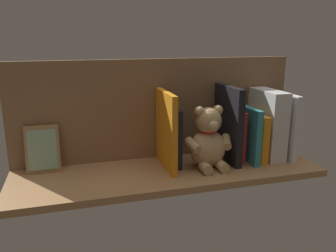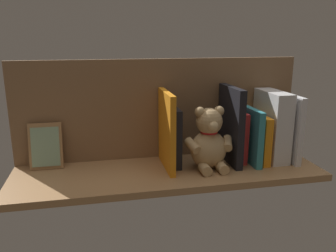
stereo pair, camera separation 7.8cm
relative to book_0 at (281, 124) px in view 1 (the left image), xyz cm
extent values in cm
cube|color=#A87A4C|center=(43.51, 2.38, -12.79)|extent=(101.01, 31.15, 2.20)
cube|color=olive|center=(43.51, -10.94, 5.97)|extent=(101.01, 1.50, 35.32)
cube|color=silver|center=(0.00, 0.00, 0.00)|extent=(2.02, 19.59, 23.38)
cube|color=silver|center=(5.21, -0.76, 0.48)|extent=(6.42, 17.86, 24.35)
cube|color=orange|center=(10.74, -0.75, -3.40)|extent=(2.67, 18.08, 16.58)
cube|color=teal|center=(14.15, -0.14, -2.11)|extent=(2.17, 19.30, 19.15)
cube|color=red|center=(17.47, -2.47, -2.85)|extent=(2.65, 14.65, 17.69)
cube|color=black|center=(20.91, -0.41, 1.53)|extent=(2.39, 18.76, 26.44)
ellipsoid|color=tan|center=(30.05, 3.64, -5.33)|extent=(12.29, 11.04, 12.72)
sphere|color=tan|center=(30.05, 3.64, 4.30)|extent=(8.74, 8.74, 8.74)
sphere|color=tan|center=(26.77, 3.58, 7.58)|extent=(3.38, 3.38, 3.38)
sphere|color=tan|center=(33.33, 3.70, 7.58)|extent=(3.38, 3.38, 3.38)
sphere|color=#DBB77F|center=(29.98, 7.36, 3.65)|extent=(3.38, 3.38, 3.38)
cylinder|color=tan|center=(23.98, 5.11, -3.11)|extent=(4.84, 6.88, 4.70)
cylinder|color=tan|center=(36.06, 5.35, -3.11)|extent=(5.03, 6.90, 4.70)
cylinder|color=tan|center=(27.08, 8.99, -10.00)|extent=(3.47, 4.83, 3.38)
cylinder|color=tan|center=(32.80, 9.10, -10.00)|extent=(3.47, 4.83, 3.38)
torus|color=red|center=(30.05, 3.64, 0.83)|extent=(5.91, 5.91, 0.99)
cube|color=black|center=(40.53, -2.55, -1.78)|extent=(2.66, 14.48, 19.82)
cube|color=orange|center=(43.78, 0.17, 1.12)|extent=(1.85, 19.92, 25.63)
cube|color=#A87A4C|center=(82.92, -7.28, -4.16)|extent=(10.68, 4.59, 15.33)
cube|color=#8CAD8C|center=(82.92, -6.56, -4.16)|extent=(8.97, 3.23, 12.74)
camera|label=1|loc=(73.02, 104.78, 31.42)|focal=36.64mm
camera|label=2|loc=(65.44, 106.67, 31.42)|focal=36.64mm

